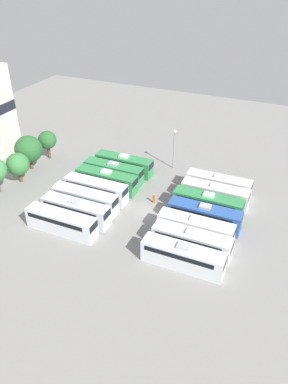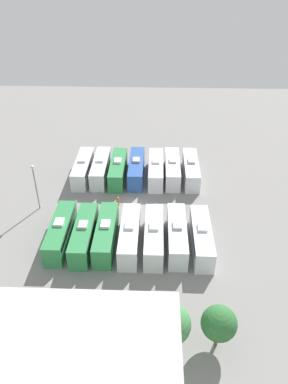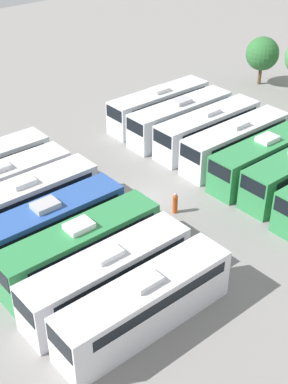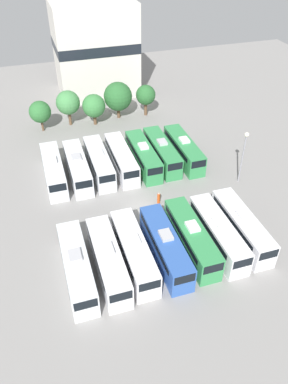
# 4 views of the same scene
# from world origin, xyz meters

# --- Properties ---
(ground_plane) EXTENTS (115.11, 115.11, 0.00)m
(ground_plane) POSITION_xyz_m (0.00, 0.00, 0.00)
(ground_plane) COLOR gray
(bus_0) EXTENTS (2.45, 10.46, 3.40)m
(bus_0) POSITION_xyz_m (-9.22, -8.77, 1.67)
(bus_0) COLOR silver
(bus_0) RESTS_ON ground_plane
(bus_1) EXTENTS (2.45, 10.46, 3.40)m
(bus_1) POSITION_xyz_m (-6.08, -8.89, 1.67)
(bus_1) COLOR silver
(bus_1) RESTS_ON ground_plane
(bus_2) EXTENTS (2.45, 10.46, 3.40)m
(bus_2) POSITION_xyz_m (-3.25, -8.52, 1.67)
(bus_2) COLOR white
(bus_2) RESTS_ON ground_plane
(bus_3) EXTENTS (2.45, 10.46, 3.40)m
(bus_3) POSITION_xyz_m (0.10, -8.80, 1.67)
(bus_3) COLOR #2D56A8
(bus_3) RESTS_ON ground_plane
(bus_4) EXTENTS (2.45, 10.46, 3.40)m
(bus_4) POSITION_xyz_m (3.22, -8.43, 1.67)
(bus_4) COLOR #338C4C
(bus_4) RESTS_ON ground_plane
(bus_5) EXTENTS (2.45, 10.46, 3.40)m
(bus_5) POSITION_xyz_m (6.23, -8.70, 1.67)
(bus_5) COLOR silver
(bus_5) RESTS_ON ground_plane
(bus_6) EXTENTS (2.45, 10.46, 3.40)m
(bus_6) POSITION_xyz_m (9.24, -8.50, 1.67)
(bus_6) COLOR silver
(bus_6) RESTS_ON ground_plane
(bus_7) EXTENTS (2.45, 10.46, 3.40)m
(bus_7) POSITION_xyz_m (-9.39, 8.98, 1.67)
(bus_7) COLOR silver
(bus_7) RESTS_ON ground_plane
(bus_8) EXTENTS (2.45, 10.46, 3.40)m
(bus_8) POSITION_xyz_m (-6.21, 8.68, 1.67)
(bus_8) COLOR silver
(bus_8) RESTS_ON ground_plane
(bus_9) EXTENTS (2.45, 10.46, 3.40)m
(bus_9) POSITION_xyz_m (-3.16, 9.00, 1.67)
(bus_9) COLOR silver
(bus_9) RESTS_ON ground_plane
(bus_10) EXTENTS (2.45, 10.46, 3.40)m
(bus_10) POSITION_xyz_m (0.04, 8.95, 1.67)
(bus_10) COLOR silver
(bus_10) RESTS_ON ground_plane
(bus_11) EXTENTS (2.45, 10.46, 3.40)m
(bus_11) POSITION_xyz_m (3.19, 8.75, 1.67)
(bus_11) COLOR #338C4C
(bus_11) RESTS_ON ground_plane
(bus_12) EXTENTS (2.45, 10.46, 3.40)m
(bus_12) POSITION_xyz_m (6.08, 8.99, 1.67)
(bus_12) COLOR #338C4C
(bus_12) RESTS_ON ground_plane
(bus_13) EXTENTS (2.45, 10.46, 3.40)m
(bus_13) POSITION_xyz_m (9.31, 8.58, 1.67)
(bus_13) COLOR #338C4C
(bus_13) RESTS_ON ground_plane
(worker_person) EXTENTS (0.36, 0.36, 1.61)m
(worker_person) POSITION_xyz_m (2.46, -0.03, 0.74)
(worker_person) COLOR #CC4C19
(worker_person) RESTS_ON ground_plane
(light_pole) EXTENTS (0.60, 0.60, 7.49)m
(light_pole) POSITION_xyz_m (14.36, 1.11, 5.11)
(light_pole) COLOR gray
(light_pole) RESTS_ON ground_plane
(tree_0) EXTENTS (3.53, 3.53, 5.14)m
(tree_0) POSITION_xyz_m (-9.57, 23.70, 3.36)
(tree_0) COLOR brown
(tree_0) RESTS_ON ground_plane
(tree_1) EXTENTS (3.94, 3.94, 5.99)m
(tree_1) POSITION_xyz_m (-4.88, 24.44, 3.99)
(tree_1) COLOR brown
(tree_1) RESTS_ON ground_plane
(tree_2) EXTENTS (3.85, 3.85, 5.30)m
(tree_2) POSITION_xyz_m (-0.83, 23.32, 3.34)
(tree_2) COLOR brown
(tree_2) RESTS_ON ground_plane
(tree_3) EXTENTS (4.85, 4.85, 6.35)m
(tree_3) POSITION_xyz_m (3.64, 24.55, 3.91)
(tree_3) COLOR brown
(tree_3) RESTS_ON ground_plane
(tree_4) EXTENTS (3.41, 3.41, 5.47)m
(tree_4) POSITION_xyz_m (8.47, 24.10, 3.72)
(tree_4) COLOR brown
(tree_4) RESTS_ON ground_plane
(depot_building) EXTENTS (14.86, 10.83, 16.67)m
(depot_building) POSITION_xyz_m (2.66, 37.17, 8.42)
(depot_building) COLOR beige
(depot_building) RESTS_ON ground_plane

